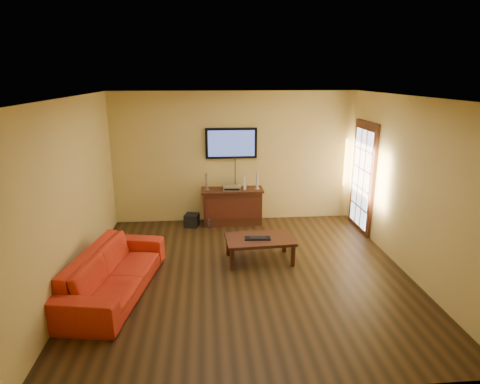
{
  "coord_description": "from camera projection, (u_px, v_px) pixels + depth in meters",
  "views": [
    {
      "loc": [
        -0.6,
        -5.65,
        2.99
      ],
      "look_at": [
        -0.03,
        0.8,
        1.1
      ],
      "focal_mm": 30.0,
      "sensor_mm": 36.0,
      "label": 1
    }
  ],
  "objects": [
    {
      "name": "subwoofer",
      "position": [
        192.0,
        220.0,
        8.22
      ],
      "size": [
        0.32,
        0.32,
        0.26
      ],
      "primitive_type": "cube",
      "rotation": [
        0.0,
        0.0,
        -0.26
      ],
      "color": "black",
      "rests_on": "ground"
    },
    {
      "name": "sofa",
      "position": [
        113.0,
        265.0,
        5.63
      ],
      "size": [
        1.01,
        2.25,
        0.85
      ],
      "primitive_type": "imported",
      "rotation": [
        0.0,
        0.0,
        1.39
      ],
      "color": "red",
      "rests_on": "ground"
    },
    {
      "name": "game_console",
      "position": [
        245.0,
        183.0,
        8.24
      ],
      "size": [
        0.08,
        0.17,
        0.23
      ],
      "primitive_type": "cube",
      "rotation": [
        0.0,
        0.0,
        -0.2
      ],
      "color": "white",
      "rests_on": "media_console"
    },
    {
      "name": "bottle",
      "position": [
        209.0,
        223.0,
        8.15
      ],
      "size": [
        0.07,
        0.07,
        0.2
      ],
      "color": "white",
      "rests_on": "ground"
    },
    {
      "name": "coffee_table",
      "position": [
        260.0,
        241.0,
        6.63
      ],
      "size": [
        1.15,
        0.73,
        0.41
      ],
      "color": "#33160B",
      "rests_on": "ground"
    },
    {
      "name": "speaker_right",
      "position": [
        257.0,
        181.0,
        8.22
      ],
      "size": [
        0.1,
        0.1,
        0.35
      ],
      "color": "silver",
      "rests_on": "media_console"
    },
    {
      "name": "television",
      "position": [
        231.0,
        143.0,
        8.17
      ],
      "size": [
        1.06,
        0.08,
        0.62
      ],
      "color": "black",
      "rests_on": "ground"
    },
    {
      "name": "speaker_left",
      "position": [
        207.0,
        182.0,
        8.14
      ],
      "size": [
        0.1,
        0.1,
        0.35
      ],
      "color": "silver",
      "rests_on": "media_console"
    },
    {
      "name": "ground_plane",
      "position": [
        247.0,
        273.0,
        6.29
      ],
      "size": [
        5.0,
        5.0,
        0.0
      ],
      "primitive_type": "plane",
      "color": "black",
      "rests_on": "ground"
    },
    {
      "name": "av_receiver",
      "position": [
        232.0,
        188.0,
        8.18
      ],
      "size": [
        0.38,
        0.29,
        0.08
      ],
      "primitive_type": "cube",
      "rotation": [
        0.0,
        0.0,
        -0.09
      ],
      "color": "silver",
      "rests_on": "media_console"
    },
    {
      "name": "french_door",
      "position": [
        363.0,
        178.0,
        7.83
      ],
      "size": [
        0.07,
        1.02,
        2.22
      ],
      "color": "#33160B",
      "rests_on": "ground"
    },
    {
      "name": "keyboard",
      "position": [
        258.0,
        238.0,
        6.58
      ],
      "size": [
        0.43,
        0.19,
        0.03
      ],
      "color": "black",
      "rests_on": "coffee_table"
    },
    {
      "name": "media_console",
      "position": [
        232.0,
        206.0,
        8.34
      ],
      "size": [
        1.27,
        0.48,
        0.74
      ],
      "color": "#33160B",
      "rests_on": "ground"
    },
    {
      "name": "room_walls",
      "position": [
        243.0,
        160.0,
        6.42
      ],
      "size": [
        5.0,
        5.0,
        5.0
      ],
      "color": "#D3BB67",
      "rests_on": "ground"
    }
  ]
}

